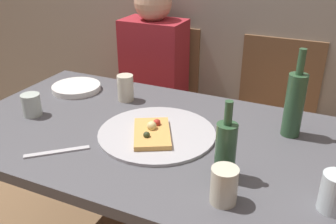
{
  "coord_description": "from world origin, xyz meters",
  "views": [
    {
      "loc": [
        0.59,
        -1.1,
        1.4
      ],
      "look_at": [
        0.04,
        0.09,
        0.77
      ],
      "focal_mm": 39.56,
      "sensor_mm": 36.0,
      "label": 1
    }
  ],
  "objects_px": {
    "wine_bottle": "(226,149)",
    "plate_stack": "(76,88)",
    "beer_bottle": "(295,103)",
    "tumbler_far": "(31,105)",
    "table_knife": "(57,152)",
    "chair_right": "(273,111)",
    "dining_table": "(149,149)",
    "tumbler_near": "(224,185)",
    "wine_glass": "(335,192)",
    "short_glass": "(125,88)",
    "pizza_slice_last": "(152,132)",
    "guest_in_sweater": "(147,80)",
    "pizza_tray": "(157,133)",
    "chair_left": "(159,91)"
  },
  "relations": [
    {
      "from": "wine_bottle",
      "to": "plate_stack",
      "type": "height_order",
      "value": "wine_bottle"
    },
    {
      "from": "beer_bottle",
      "to": "tumbler_far",
      "type": "xyz_separation_m",
      "value": [
        -0.99,
        -0.28,
        -0.08
      ]
    },
    {
      "from": "table_knife",
      "to": "chair_right",
      "type": "height_order",
      "value": "chair_right"
    },
    {
      "from": "chair_right",
      "to": "wine_bottle",
      "type": "bearing_deg",
      "value": 90.23
    },
    {
      "from": "dining_table",
      "to": "tumbler_near",
      "type": "distance_m",
      "value": 0.49
    },
    {
      "from": "wine_glass",
      "to": "chair_right",
      "type": "height_order",
      "value": "chair_right"
    },
    {
      "from": "short_glass",
      "to": "table_knife",
      "type": "xyz_separation_m",
      "value": [
        0.01,
        -0.49,
        -0.06
      ]
    },
    {
      "from": "pizza_slice_last",
      "to": "guest_in_sweater",
      "type": "relative_size",
      "value": 0.22
    },
    {
      "from": "plate_stack",
      "to": "table_knife",
      "type": "xyz_separation_m",
      "value": [
        0.29,
        -0.49,
        -0.01
      ]
    },
    {
      "from": "wine_glass",
      "to": "guest_in_sweater",
      "type": "relative_size",
      "value": 0.1
    },
    {
      "from": "wine_glass",
      "to": "guest_in_sweater",
      "type": "xyz_separation_m",
      "value": [
        -1.02,
        0.87,
        -0.14
      ]
    },
    {
      "from": "beer_bottle",
      "to": "short_glass",
      "type": "xyz_separation_m",
      "value": [
        -0.72,
        0.02,
        -0.07
      ]
    },
    {
      "from": "tumbler_far",
      "to": "chair_right",
      "type": "distance_m",
      "value": 1.26
    },
    {
      "from": "short_glass",
      "to": "table_knife",
      "type": "relative_size",
      "value": 0.54
    },
    {
      "from": "dining_table",
      "to": "pizza_slice_last",
      "type": "bearing_deg",
      "value": -47.08
    },
    {
      "from": "pizza_slice_last",
      "to": "tumbler_near",
      "type": "bearing_deg",
      "value": -34.65
    },
    {
      "from": "dining_table",
      "to": "short_glass",
      "type": "xyz_separation_m",
      "value": [
        -0.23,
        0.22,
        0.14
      ]
    },
    {
      "from": "tumbler_far",
      "to": "pizza_tray",
      "type": "bearing_deg",
      "value": 6.94
    },
    {
      "from": "chair_left",
      "to": "dining_table",
      "type": "bearing_deg",
      "value": 113.49
    },
    {
      "from": "wine_glass",
      "to": "guest_in_sweater",
      "type": "distance_m",
      "value": 1.34
    },
    {
      "from": "pizza_slice_last",
      "to": "chair_right",
      "type": "distance_m",
      "value": 0.95
    },
    {
      "from": "pizza_slice_last",
      "to": "short_glass",
      "type": "distance_m",
      "value": 0.37
    },
    {
      "from": "tumbler_far",
      "to": "table_knife",
      "type": "xyz_separation_m",
      "value": [
        0.29,
        -0.19,
        -0.04
      ]
    },
    {
      "from": "dining_table",
      "to": "wine_glass",
      "type": "height_order",
      "value": "wine_glass"
    },
    {
      "from": "chair_right",
      "to": "guest_in_sweater",
      "type": "relative_size",
      "value": 0.77
    },
    {
      "from": "wine_bottle",
      "to": "chair_left",
      "type": "bearing_deg",
      "value": 125.48
    },
    {
      "from": "wine_bottle",
      "to": "chair_right",
      "type": "relative_size",
      "value": 0.28
    },
    {
      "from": "tumbler_far",
      "to": "short_glass",
      "type": "bearing_deg",
      "value": 47.3
    },
    {
      "from": "wine_bottle",
      "to": "short_glass",
      "type": "bearing_deg",
      "value": 146.3
    },
    {
      "from": "dining_table",
      "to": "guest_in_sweater",
      "type": "height_order",
      "value": "guest_in_sweater"
    },
    {
      "from": "plate_stack",
      "to": "table_knife",
      "type": "bearing_deg",
      "value": -59.44
    },
    {
      "from": "tumbler_far",
      "to": "chair_left",
      "type": "distance_m",
      "value": 0.95
    },
    {
      "from": "dining_table",
      "to": "tumbler_far",
      "type": "relative_size",
      "value": 16.05
    },
    {
      "from": "tumbler_near",
      "to": "chair_right",
      "type": "distance_m",
      "value": 1.14
    },
    {
      "from": "dining_table",
      "to": "pizza_tray",
      "type": "xyz_separation_m",
      "value": [
        0.04,
        -0.01,
        0.08
      ]
    },
    {
      "from": "table_knife",
      "to": "tumbler_near",
      "type": "bearing_deg",
      "value": -42.34
    },
    {
      "from": "guest_in_sweater",
      "to": "chair_right",
      "type": "bearing_deg",
      "value": -167.87
    },
    {
      "from": "short_glass",
      "to": "chair_right",
      "type": "bearing_deg",
      "value": 46.96
    },
    {
      "from": "short_glass",
      "to": "chair_left",
      "type": "height_order",
      "value": "chair_left"
    },
    {
      "from": "pizza_tray",
      "to": "beer_bottle",
      "type": "bearing_deg",
      "value": 24.82
    },
    {
      "from": "pizza_tray",
      "to": "plate_stack",
      "type": "bearing_deg",
      "value": 157.08
    },
    {
      "from": "pizza_tray",
      "to": "tumbler_near",
      "type": "bearing_deg",
      "value": -38.33
    },
    {
      "from": "wine_bottle",
      "to": "tumbler_far",
      "type": "relative_size",
      "value": 2.77
    },
    {
      "from": "wine_bottle",
      "to": "plate_stack",
      "type": "bearing_deg",
      "value": 155.72
    },
    {
      "from": "short_glass",
      "to": "plate_stack",
      "type": "bearing_deg",
      "value": 179.92
    },
    {
      "from": "tumbler_far",
      "to": "chair_right",
      "type": "xyz_separation_m",
      "value": [
        0.84,
        0.91,
        -0.26
      ]
    },
    {
      "from": "beer_bottle",
      "to": "table_knife",
      "type": "xyz_separation_m",
      "value": [
        -0.71,
        -0.47,
        -0.12
      ]
    },
    {
      "from": "pizza_slice_last",
      "to": "short_glass",
      "type": "bearing_deg",
      "value": 135.43
    },
    {
      "from": "wine_bottle",
      "to": "wine_glass",
      "type": "height_order",
      "value": "wine_bottle"
    },
    {
      "from": "pizza_slice_last",
      "to": "wine_glass",
      "type": "xyz_separation_m",
      "value": [
        0.62,
        -0.15,
        0.03
      ]
    }
  ]
}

